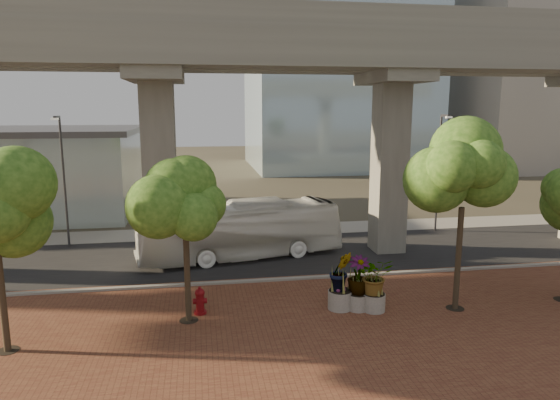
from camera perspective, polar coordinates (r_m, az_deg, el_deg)
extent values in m
plane|color=#3D392C|center=(24.88, 0.64, -7.69)|extent=(160.00, 160.00, 0.00)
cube|color=brown|center=(17.61, 5.34, -15.60)|extent=(70.00, 13.00, 0.06)
cube|color=black|center=(26.75, -0.11, -6.33)|extent=(90.00, 8.00, 0.04)
cube|color=gray|center=(22.99, 1.51, -9.03)|extent=(70.00, 0.25, 0.16)
cube|color=gray|center=(31.99, -1.70, -3.50)|extent=(90.00, 3.00, 0.06)
cube|color=gray|center=(24.19, 0.52, 16.99)|extent=(72.00, 2.40, 1.80)
cube|color=gray|center=(27.33, -0.69, 16.24)|extent=(72.00, 2.40, 1.80)
cube|color=gray|center=(23.32, 1.02, 20.72)|extent=(72.00, 0.12, 1.00)
cube|color=gray|center=(28.58, -1.04, 18.82)|extent=(72.00, 0.12, 1.00)
cube|color=#A39C93|center=(72.84, 26.67, 12.74)|extent=(18.00, 16.00, 24.00)
imported|color=white|center=(26.00, -4.55, -3.53)|extent=(10.87, 4.47, 2.95)
cylinder|color=maroon|center=(19.66, -9.10, -12.54)|extent=(0.48, 0.48, 0.11)
cylinder|color=maroon|center=(19.51, -9.13, -11.50)|extent=(0.32, 0.32, 0.77)
sphere|color=maroon|center=(19.37, -9.16, -10.45)|extent=(0.37, 0.37, 0.37)
cylinder|color=maroon|center=(19.31, -9.18, -9.97)|extent=(0.11, 0.11, 0.13)
cylinder|color=maroon|center=(19.49, -9.14, -11.32)|extent=(0.53, 0.21, 0.21)
cylinder|color=gray|center=(19.91, 10.68, -11.40)|extent=(0.87, 0.87, 0.68)
imported|color=#265015|center=(19.54, 10.79, -8.51)|extent=(1.93, 1.93, 1.45)
cylinder|color=#A3A093|center=(19.92, 8.86, -11.39)|extent=(0.81, 0.81, 0.63)
imported|color=#265015|center=(19.56, 8.95, -8.50)|extent=(1.99, 1.99, 1.49)
cylinder|color=#A59E95|center=(19.87, 6.88, -11.24)|extent=(0.94, 0.94, 0.73)
imported|color=#265015|center=(19.48, 6.95, -8.08)|extent=(2.10, 2.10, 1.57)
cylinder|color=#443927|center=(18.29, -29.14, -9.90)|extent=(0.22, 0.22, 3.48)
cylinder|color=black|center=(18.93, -28.66, -14.85)|extent=(0.70, 0.70, 0.01)
cylinder|color=#443927|center=(18.57, -10.54, -8.69)|extent=(0.22, 0.22, 3.31)
cylinder|color=black|center=(19.17, -10.37, -13.36)|extent=(0.70, 0.70, 0.01)
cylinder|color=#443927|center=(20.39, 19.70, -6.34)|extent=(0.22, 0.22, 4.02)
cylinder|color=black|center=(21.04, 19.36, -11.58)|extent=(0.70, 0.70, 0.01)
cylinder|color=#303035|center=(30.06, -23.42, 1.78)|extent=(0.13, 0.13, 7.24)
cube|color=#303035|center=(29.34, -24.15, 8.65)|extent=(0.14, 0.90, 0.14)
cube|color=silver|center=(28.91, -24.36, 8.44)|extent=(0.36, 0.18, 0.11)
cylinder|color=#303035|center=(32.75, 17.63, 2.82)|extent=(0.13, 0.13, 7.26)
cube|color=#303035|center=(32.10, 18.36, 9.14)|extent=(0.14, 0.91, 0.14)
cube|color=silver|center=(31.70, 18.74, 8.95)|extent=(0.36, 0.18, 0.11)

